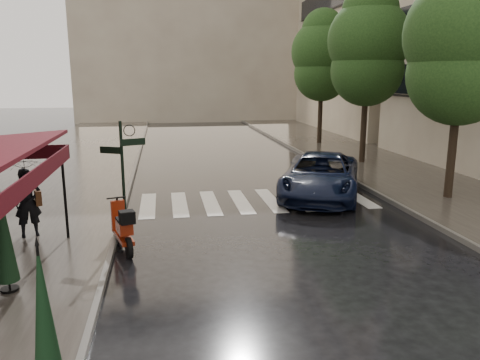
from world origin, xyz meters
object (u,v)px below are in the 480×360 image
object	(u,v)px
parked_car	(321,176)
parasol_front	(44,319)
pedestrian_with_umbrella	(25,173)
scooter	(123,228)
parasol_back	(3,232)

from	to	relation	value
parked_car	parasol_front	world-z (taller)	parasol_front
pedestrian_with_umbrella	parasol_front	distance (m)	7.17
scooter	pedestrian_with_umbrella	bearing A→B (deg)	139.08
pedestrian_with_umbrella	scooter	distance (m)	2.99
parasol_front	parasol_back	bearing A→B (deg)	113.63
pedestrian_with_umbrella	scooter	size ratio (longest dim) A/B	1.42
pedestrian_with_umbrella	parasol_back	size ratio (longest dim) A/B	1.13
pedestrian_with_umbrella	parasol_front	size ratio (longest dim) A/B	1.16
pedestrian_with_umbrella	scooter	bearing A→B (deg)	-46.32
scooter	parked_car	xyz separation A→B (m)	(6.55, 4.31, 0.21)
scooter	parasol_front	xyz separation A→B (m)	(-0.48, -5.72, 0.73)
pedestrian_with_umbrella	parasol_front	bearing A→B (deg)	-95.24
scooter	parked_car	distance (m)	7.84
parasol_back	parked_car	bearing A→B (deg)	37.25
parasol_front	parasol_back	world-z (taller)	parasol_back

